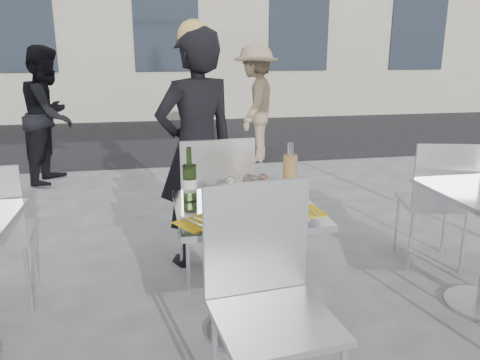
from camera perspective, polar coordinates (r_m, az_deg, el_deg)
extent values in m
plane|color=slate|center=(2.76, 0.63, -18.11)|extent=(80.00, 80.00, 0.00)
cube|color=black|center=(8.90, -7.90, 5.42)|extent=(24.00, 5.00, 0.00)
cylinder|color=#B7BABF|center=(2.75, 0.63, -17.90)|extent=(0.44, 0.44, 0.02)
cylinder|color=#B7BABF|center=(2.58, 0.65, -11.24)|extent=(0.07, 0.07, 0.72)
cube|color=silver|center=(2.43, 0.68, -3.53)|extent=(0.72, 0.72, 0.03)
cylinder|color=silver|center=(3.47, -0.69, -6.18)|extent=(0.03, 0.03, 0.49)
cylinder|color=silver|center=(3.42, -7.20, -6.69)|extent=(0.03, 0.03, 0.49)
cylinder|color=silver|center=(3.12, 0.93, -8.77)|extent=(0.03, 0.03, 0.49)
cylinder|color=silver|center=(3.06, -6.36, -9.42)|extent=(0.03, 0.03, 0.49)
cube|color=silver|center=(3.17, -3.40, -3.42)|extent=(0.48, 0.48, 0.03)
cube|color=silver|center=(2.87, -2.68, 0.10)|extent=(0.46, 0.05, 0.49)
cylinder|color=silver|center=(2.17, -3.07, -20.76)|extent=(0.03, 0.03, 0.49)
cylinder|color=silver|center=(2.28, 7.11, -18.89)|extent=(0.03, 0.03, 0.49)
cube|color=silver|center=(1.92, 4.30, -16.81)|extent=(0.51, 0.51, 0.03)
cube|color=silver|center=(1.99, 2.01, -7.05)|extent=(0.46, 0.08, 0.49)
cylinder|color=silver|center=(3.39, -23.80, -8.48)|extent=(0.02, 0.02, 0.45)
cylinder|color=silver|center=(3.07, -24.37, -11.13)|extent=(0.02, 0.02, 0.45)
cylinder|color=silver|center=(3.97, 23.65, -5.00)|extent=(0.02, 0.02, 0.46)
cylinder|color=silver|center=(3.86, 18.56, -5.06)|extent=(0.02, 0.02, 0.46)
cylinder|color=silver|center=(3.66, 25.55, -6.96)|extent=(0.02, 0.02, 0.46)
cylinder|color=silver|center=(3.54, 20.04, -7.10)|extent=(0.02, 0.02, 0.46)
cube|color=silver|center=(3.68, 22.32, -2.53)|extent=(0.52, 0.52, 0.03)
cube|color=silver|center=(3.42, 23.84, 0.25)|extent=(0.42, 0.13, 0.46)
imported|color=black|center=(3.34, -5.30, 3.55)|extent=(0.72, 0.61, 1.69)
imported|color=black|center=(5.99, -22.23, 7.32)|extent=(0.74, 0.88, 1.60)
imported|color=#967F61|center=(6.63, 1.91, 9.25)|extent=(0.97, 1.20, 1.63)
cylinder|color=#B88647|center=(2.25, 2.66, -4.47)|extent=(0.30, 0.30, 0.02)
cylinder|color=beige|center=(2.25, 2.67, -4.23)|extent=(0.27, 0.27, 0.00)
cylinder|color=white|center=(2.66, 2.64, -1.44)|extent=(0.31, 0.31, 0.01)
cylinder|color=#B88647|center=(2.65, 2.64, -1.13)|extent=(0.27, 0.27, 0.02)
cylinder|color=beige|center=(2.65, 2.64, -0.92)|extent=(0.24, 0.24, 0.00)
cylinder|color=white|center=(2.49, 1.40, -2.62)|extent=(0.22, 0.22, 0.01)
ellipsoid|color=#236118|center=(2.47, 1.41, -1.76)|extent=(0.15, 0.15, 0.08)
sphere|color=#B21914|center=(2.50, 2.21, -1.36)|extent=(0.03, 0.03, 0.03)
cylinder|color=#314B1C|center=(2.49, -6.15, -0.42)|extent=(0.07, 0.07, 0.20)
cone|color=#314B1C|center=(2.46, -6.21, 1.82)|extent=(0.07, 0.07, 0.03)
cylinder|color=#314B1C|center=(2.45, -6.24, 2.84)|extent=(0.03, 0.03, 0.10)
cylinder|color=silver|center=(2.49, -6.14, -0.64)|extent=(0.07, 0.08, 0.07)
cylinder|color=#DCAC5D|center=(2.64, 6.09, 0.76)|extent=(0.08, 0.08, 0.22)
cylinder|color=white|center=(2.61, 6.18, 3.73)|extent=(0.03, 0.03, 0.08)
cylinder|color=white|center=(2.53, 5.45, -1.43)|extent=(0.06, 0.06, 0.09)
cylinder|color=silver|center=(2.52, 5.48, -0.28)|extent=(0.06, 0.06, 0.02)
cylinder|color=white|center=(2.45, -1.20, -3.01)|extent=(0.06, 0.06, 0.00)
cylinder|color=white|center=(2.43, -1.21, -2.05)|extent=(0.01, 0.01, 0.09)
ellipsoid|color=white|center=(2.41, -1.22, -0.46)|extent=(0.07, 0.07, 0.08)
ellipsoid|color=beige|center=(2.42, -1.22, -0.69)|extent=(0.05, 0.05, 0.05)
cylinder|color=white|center=(2.49, 1.07, -2.68)|extent=(0.06, 0.06, 0.00)
cylinder|color=white|center=(2.48, 1.07, -1.74)|extent=(0.01, 0.01, 0.09)
ellipsoid|color=white|center=(2.46, 1.08, -0.18)|extent=(0.07, 0.07, 0.08)
ellipsoid|color=beige|center=(2.46, 1.08, -0.40)|extent=(0.05, 0.05, 0.05)
cylinder|color=white|center=(2.47, 1.61, -2.83)|extent=(0.06, 0.06, 0.00)
cylinder|color=white|center=(2.46, 1.61, -1.87)|extent=(0.01, 0.01, 0.09)
ellipsoid|color=white|center=(2.44, 1.63, -0.30)|extent=(0.07, 0.07, 0.08)
ellipsoid|color=#470A14|center=(2.44, 1.62, -0.53)|extent=(0.05, 0.05, 0.05)
cylinder|color=white|center=(2.50, 2.73, -2.64)|extent=(0.06, 0.06, 0.00)
cylinder|color=white|center=(2.48, 2.75, -1.70)|extent=(0.01, 0.01, 0.09)
ellipsoid|color=white|center=(2.46, 2.77, -0.14)|extent=(0.07, 0.07, 0.08)
ellipsoid|color=#470A14|center=(2.47, 2.76, -0.37)|extent=(0.05, 0.05, 0.05)
cube|color=yellow|center=(2.20, -5.16, -5.23)|extent=(0.25, 0.25, 0.00)
cube|color=#B7BABF|center=(2.20, -5.69, -5.16)|extent=(0.12, 0.18, 0.00)
cube|color=#B7BABF|center=(2.20, -4.39, -5.09)|extent=(0.11, 0.16, 0.00)
cube|color=yellow|center=(2.37, 7.81, -3.80)|extent=(0.20, 0.20, 0.00)
cube|color=#B7BABF|center=(2.36, 7.35, -3.74)|extent=(0.04, 0.20, 0.00)
cube|color=#B7BABF|center=(2.38, 8.50, -3.66)|extent=(0.03, 0.18, 0.00)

